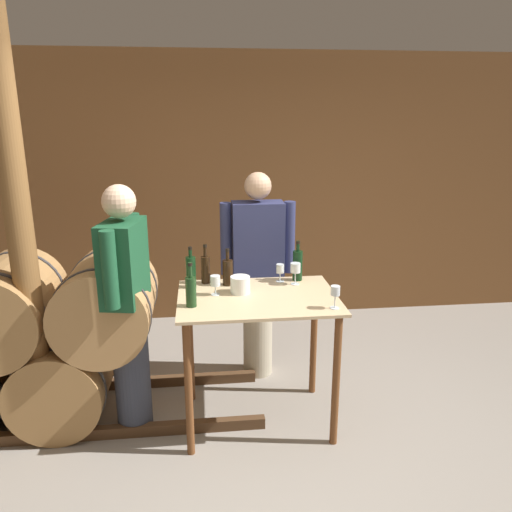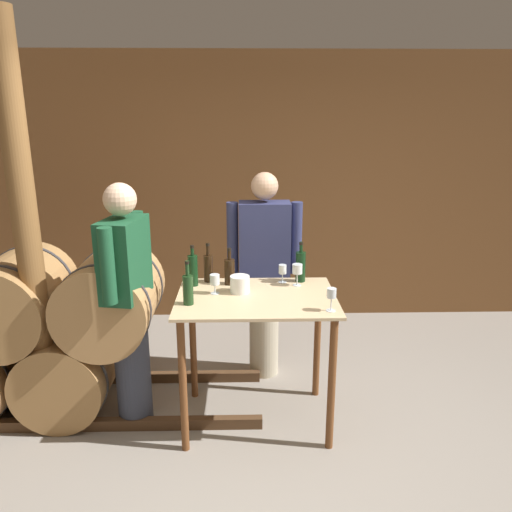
{
  "view_description": "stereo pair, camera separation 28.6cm",
  "coord_description": "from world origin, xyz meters",
  "views": [
    {
      "loc": [
        -0.43,
        -2.48,
        2.12
      ],
      "look_at": [
        -0.06,
        0.72,
        1.19
      ],
      "focal_mm": 35.0,
      "sensor_mm": 36.0,
      "label": 1
    },
    {
      "loc": [
        -0.14,
        -2.5,
        2.12
      ],
      "look_at": [
        -0.06,
        0.72,
        1.19
      ],
      "focal_mm": 35.0,
      "sensor_mm": 36.0,
      "label": 2
    }
  ],
  "objects": [
    {
      "name": "wine_glass_near_center",
      "position": [
        0.13,
        0.9,
        1.03
      ],
      "size": [
        0.06,
        0.06,
        0.13
      ],
      "color": "silver",
      "rests_on": "tasting_table"
    },
    {
      "name": "wine_glass_near_right",
      "position": [
        0.23,
        0.83,
        1.06
      ],
      "size": [
        0.07,
        0.07,
        0.16
      ],
      "color": "silver",
      "rests_on": "tasting_table"
    },
    {
      "name": "wine_bottle_center",
      "position": [
        -0.4,
        0.93,
        1.05
      ],
      "size": [
        0.06,
        0.06,
        0.29
      ],
      "color": "black",
      "rests_on": "tasting_table"
    },
    {
      "name": "ice_bucket",
      "position": [
        -0.17,
        0.7,
        1.0
      ],
      "size": [
        0.13,
        0.13,
        0.12
      ],
      "color": "white",
      "rests_on": "tasting_table"
    },
    {
      "name": "wine_glass_far_side",
      "position": [
        0.39,
        0.35,
        1.05
      ],
      "size": [
        0.06,
        0.06,
        0.15
      ],
      "color": "silver",
      "rests_on": "tasting_table"
    },
    {
      "name": "person_host",
      "position": [
        0.02,
        1.3,
        0.89
      ],
      "size": [
        0.59,
        0.24,
        1.69
      ],
      "color": "#B7AD93",
      "rests_on": "ground_plane"
    },
    {
      "name": "wine_bottle_far_left",
      "position": [
        -0.5,
        0.85,
        1.06
      ],
      "size": [
        0.07,
        0.07,
        0.29
      ],
      "color": "black",
      "rests_on": "tasting_table"
    },
    {
      "name": "person_visitor_with_scarf",
      "position": [
        -0.92,
        0.62,
        0.9
      ],
      "size": [
        0.29,
        0.58,
        1.7
      ],
      "color": "#333847",
      "rests_on": "ground_plane"
    },
    {
      "name": "wine_bottle_far_right",
      "position": [
        0.26,
        0.92,
        1.06
      ],
      "size": [
        0.07,
        0.07,
        0.29
      ],
      "color": "black",
      "rests_on": "tasting_table"
    },
    {
      "name": "ground_plane",
      "position": [
        0.0,
        0.0,
        0.0
      ],
      "size": [
        14.0,
        14.0,
        0.0
      ],
      "primitive_type": "plane",
      "color": "gray"
    },
    {
      "name": "back_wall",
      "position": [
        0.0,
        2.59,
        1.35
      ],
      "size": [
        8.4,
        0.05,
        2.7
      ],
      "color": "brown",
      "rests_on": "ground_plane"
    },
    {
      "name": "wine_bottle_left",
      "position": [
        -0.5,
        0.49,
        1.05
      ],
      "size": [
        0.07,
        0.07,
        0.29
      ],
      "color": "#193819",
      "rests_on": "tasting_table"
    },
    {
      "name": "wine_glass_near_left",
      "position": [
        -0.34,
        0.68,
        1.04
      ],
      "size": [
        0.07,
        0.07,
        0.13
      ],
      "color": "silver",
      "rests_on": "tasting_table"
    },
    {
      "name": "tasting_table",
      "position": [
        -0.06,
        0.62,
        0.76
      ],
      "size": [
        1.06,
        0.76,
        0.94
      ],
      "color": "#D1B284",
      "rests_on": "ground_plane"
    },
    {
      "name": "wine_bottle_right",
      "position": [
        -0.25,
        0.87,
        1.04
      ],
      "size": [
        0.07,
        0.07,
        0.27
      ],
      "color": "black",
      "rests_on": "tasting_table"
    },
    {
      "name": "wooden_post",
      "position": [
        -1.5,
        0.58,
        1.35
      ],
      "size": [
        0.16,
        0.16,
        2.7
      ],
      "color": "brown",
      "rests_on": "ground_plane"
    }
  ]
}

